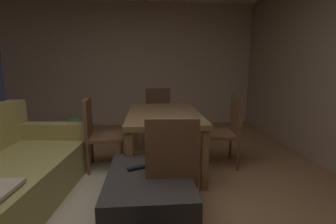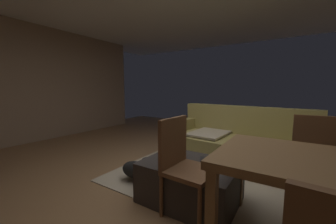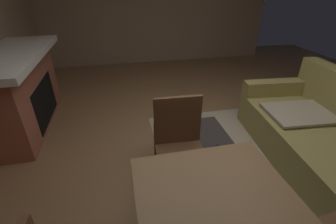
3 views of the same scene
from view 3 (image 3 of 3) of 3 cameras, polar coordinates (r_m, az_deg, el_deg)
floor at (r=2.82m, az=9.84°, el=-11.22°), size 9.26×9.26×0.00m
wall_left at (r=5.90m, az=-3.82°, el=24.70°), size 0.12×5.63×2.65m
area_rug at (r=2.83m, az=20.52°, el=-12.72°), size 2.60×2.00×0.01m
fireplace at (r=3.69m, az=-32.56°, el=4.26°), size 1.93×0.76×1.05m
couch at (r=3.03m, az=35.20°, el=-6.45°), size 2.33×1.21×0.91m
ottoman_coffee_table at (r=2.43m, az=7.12°, el=-12.23°), size 0.98×0.72×0.43m
tv_remote at (r=2.25m, az=11.01°, el=-8.94°), size 0.11×0.17×0.02m
dining_chair_west at (r=2.17m, az=2.84°, el=-7.24°), size 0.46×0.46×0.93m
small_dog at (r=3.02m, az=2.62°, el=-3.35°), size 0.47×0.23×0.31m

